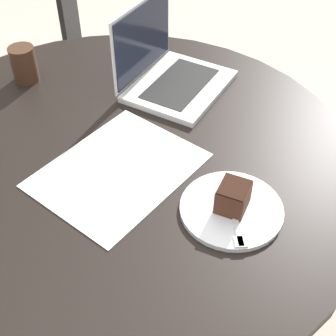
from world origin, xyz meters
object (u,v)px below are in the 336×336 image
chair (107,64)px  coffee_glass (24,64)px  plate (231,209)px  laptop (170,74)px

chair → coffee_glass: size_ratio=9.04×
plate → coffee_glass: size_ratio=2.15×
plate → laptop: (0.27, 0.45, 0.04)m
laptop → coffee_glass: bearing=-64.6°
plate → coffee_glass: coffee_glass is taller
plate → laptop: bearing=59.1°
chair → plate: bearing=17.2°
plate → laptop: laptop is taller
chair → coffee_glass: (-0.51, -0.27, 0.33)m
chair → plate: chair is taller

